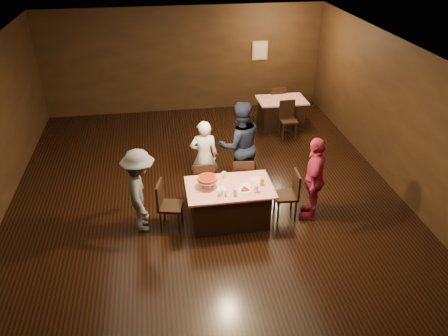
{
  "coord_description": "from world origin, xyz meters",
  "views": [
    {
      "loc": [
        -0.84,
        -7.35,
        5.11
      ],
      "look_at": [
        0.28,
        -0.37,
        1.0
      ],
      "focal_mm": 35.0,
      "sensor_mm": 36.0,
      "label": 1
    }
  ],
  "objects_px": {
    "chair_end_right": "(286,195)",
    "pizza_stand": "(207,179)",
    "chair_end_left": "(171,205)",
    "glass_back": "(224,175)",
    "chair_back_far": "(275,102)",
    "plate_empty": "(257,180)",
    "main_table": "(229,204)",
    "diner_red_shirt": "(314,178)",
    "glass_front_right": "(256,189)",
    "diner_grey_knit": "(140,191)",
    "diner_navy_hoodie": "(240,145)",
    "glass_amber": "(262,182)",
    "back_table": "(281,113)",
    "glass_front_left": "(235,192)",
    "chair_back_near": "(288,120)",
    "chair_far_right": "(242,178)",
    "diner_white_jacket": "(204,156)",
    "chair_far_left": "(203,181)"
  },
  "relations": [
    {
      "from": "pizza_stand",
      "to": "glass_front_left",
      "type": "relative_size",
      "value": 2.71
    },
    {
      "from": "chair_end_right",
      "to": "glass_front_right",
      "type": "distance_m",
      "value": 0.79
    },
    {
      "from": "plate_empty",
      "to": "glass_front_left",
      "type": "relative_size",
      "value": 1.79
    },
    {
      "from": "chair_end_left",
      "to": "glass_amber",
      "type": "bearing_deg",
      "value": -78.24
    },
    {
      "from": "chair_end_left",
      "to": "pizza_stand",
      "type": "relative_size",
      "value": 2.5
    },
    {
      "from": "glass_front_left",
      "to": "glass_amber",
      "type": "xyz_separation_m",
      "value": [
        0.55,
        0.25,
        0.0
      ]
    },
    {
      "from": "diner_navy_hoodie",
      "to": "diner_white_jacket",
      "type": "bearing_deg",
      "value": -1.04
    },
    {
      "from": "back_table",
      "to": "chair_end_left",
      "type": "relative_size",
      "value": 1.37
    },
    {
      "from": "plate_empty",
      "to": "diner_grey_knit",
      "type": "bearing_deg",
      "value": -177.1
    },
    {
      "from": "chair_end_left",
      "to": "glass_front_left",
      "type": "height_order",
      "value": "chair_end_left"
    },
    {
      "from": "chair_end_right",
      "to": "glass_back",
      "type": "distance_m",
      "value": 1.24
    },
    {
      "from": "chair_end_left",
      "to": "chair_back_near",
      "type": "bearing_deg",
      "value": -30.31
    },
    {
      "from": "back_table",
      "to": "glass_front_left",
      "type": "height_order",
      "value": "glass_front_left"
    },
    {
      "from": "chair_far_left",
      "to": "chair_far_right",
      "type": "relative_size",
      "value": 1.0
    },
    {
      "from": "diner_white_jacket",
      "to": "glass_front_right",
      "type": "height_order",
      "value": "diner_white_jacket"
    },
    {
      "from": "diner_white_jacket",
      "to": "plate_empty",
      "type": "height_order",
      "value": "diner_white_jacket"
    },
    {
      "from": "diner_navy_hoodie",
      "to": "glass_front_right",
      "type": "relative_size",
      "value": 13.67
    },
    {
      "from": "chair_end_right",
      "to": "diner_white_jacket",
      "type": "relative_size",
      "value": 0.6
    },
    {
      "from": "chair_back_near",
      "to": "pizza_stand",
      "type": "height_order",
      "value": "pizza_stand"
    },
    {
      "from": "chair_back_near",
      "to": "pizza_stand",
      "type": "relative_size",
      "value": 2.5
    },
    {
      "from": "diner_grey_knit",
      "to": "glass_amber",
      "type": "xyz_separation_m",
      "value": [
        2.22,
        -0.09,
        0.03
      ]
    },
    {
      "from": "chair_back_near",
      "to": "glass_back",
      "type": "relative_size",
      "value": 6.79
    },
    {
      "from": "chair_end_left",
      "to": "glass_back",
      "type": "height_order",
      "value": "chair_end_left"
    },
    {
      "from": "diner_grey_knit",
      "to": "glass_back",
      "type": "bearing_deg",
      "value": -85.96
    },
    {
      "from": "chair_end_right",
      "to": "chair_back_far",
      "type": "height_order",
      "value": "same"
    },
    {
      "from": "diner_navy_hoodie",
      "to": "diner_red_shirt",
      "type": "height_order",
      "value": "diner_navy_hoodie"
    },
    {
      "from": "diner_red_shirt",
      "to": "glass_front_right",
      "type": "relative_size",
      "value": 11.99
    },
    {
      "from": "plate_empty",
      "to": "chair_far_right",
      "type": "bearing_deg",
      "value": 104.04
    },
    {
      "from": "main_table",
      "to": "diner_red_shirt",
      "type": "xyz_separation_m",
      "value": [
        1.6,
        -0.07,
        0.45
      ]
    },
    {
      "from": "glass_back",
      "to": "chair_back_near",
      "type": "bearing_deg",
      "value": 54.58
    },
    {
      "from": "chair_far_right",
      "to": "chair_end_right",
      "type": "distance_m",
      "value": 1.03
    },
    {
      "from": "chair_back_far",
      "to": "plate_empty",
      "type": "height_order",
      "value": "chair_back_far"
    },
    {
      "from": "glass_front_right",
      "to": "chair_end_left",
      "type": "bearing_deg",
      "value": 170.84
    },
    {
      "from": "diner_white_jacket",
      "to": "glass_front_right",
      "type": "distance_m",
      "value": 1.64
    },
    {
      "from": "pizza_stand",
      "to": "chair_far_right",
      "type": "bearing_deg",
      "value": 41.19
    },
    {
      "from": "main_table",
      "to": "diner_navy_hoodie",
      "type": "xyz_separation_m",
      "value": [
        0.44,
        1.26,
        0.57
      ]
    },
    {
      "from": "main_table",
      "to": "diner_grey_knit",
      "type": "height_order",
      "value": "diner_grey_knit"
    },
    {
      "from": "main_table",
      "to": "plate_empty",
      "type": "relative_size",
      "value": 6.4
    },
    {
      "from": "chair_end_right",
      "to": "pizza_stand",
      "type": "distance_m",
      "value": 1.57
    },
    {
      "from": "chair_back_near",
      "to": "diner_navy_hoodie",
      "type": "xyz_separation_m",
      "value": [
        -1.71,
        -2.14,
        0.48
      ]
    },
    {
      "from": "chair_far_right",
      "to": "back_table",
      "type": "bearing_deg",
      "value": -111.04
    },
    {
      "from": "back_table",
      "to": "diner_red_shirt",
      "type": "xyz_separation_m",
      "value": [
        -0.55,
        -4.17,
        0.45
      ]
    },
    {
      "from": "chair_far_right",
      "to": "pizza_stand",
      "type": "xyz_separation_m",
      "value": [
        -0.8,
        -0.7,
        0.48
      ]
    },
    {
      "from": "chair_back_far",
      "to": "glass_amber",
      "type": "distance_m",
      "value": 5.01
    },
    {
      "from": "diner_red_shirt",
      "to": "glass_front_right",
      "type": "xyz_separation_m",
      "value": [
        -1.15,
        -0.18,
        0.0
      ]
    },
    {
      "from": "chair_back_near",
      "to": "glass_back",
      "type": "height_order",
      "value": "chair_back_near"
    },
    {
      "from": "chair_end_left",
      "to": "diner_white_jacket",
      "type": "distance_m",
      "value": 1.46
    },
    {
      "from": "glass_back",
      "to": "glass_amber",
      "type": "bearing_deg",
      "value": -28.3
    },
    {
      "from": "chair_end_right",
      "to": "diner_red_shirt",
      "type": "xyz_separation_m",
      "value": [
        0.5,
        -0.07,
        0.36
      ]
    },
    {
      "from": "glass_front_right",
      "to": "plate_empty",
      "type": "bearing_deg",
      "value": 75.96
    }
  ]
}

